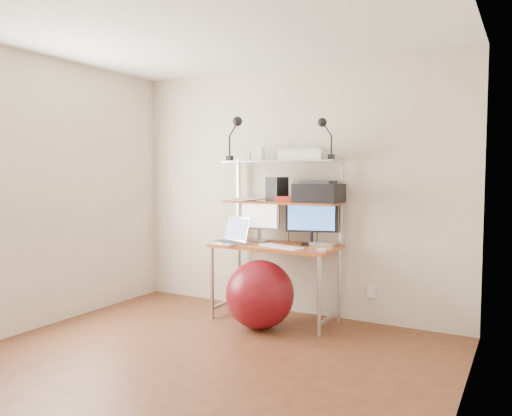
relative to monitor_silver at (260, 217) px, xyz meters
The scene contains 20 objects.
room 1.62m from the monitor_silver, 81.08° to the right, with size 3.60×3.60×3.60m.
computer_desk 0.26m from the monitor_silver, 17.77° to the right, with size 1.20×0.60×1.57m.
wall_outlet 1.31m from the monitor_silver, 10.45° to the left, with size 0.08×0.01×0.12m, color white.
monitor_silver is the anchor object (origin of this frame).
monitor_black 0.57m from the monitor_silver, ahead, with size 0.48×0.20×0.50m.
laptop 0.36m from the monitor_silver, 123.90° to the right, with size 0.45×0.41×0.32m.
keyboard 0.53m from the monitor_silver, 37.09° to the right, with size 0.47×0.13×0.01m, color white.
mouse 0.88m from the monitor_silver, 21.23° to the right, with size 0.08×0.05×0.02m, color white.
mac_mini 0.73m from the monitor_silver, ahead, with size 0.22×0.22×0.04m, color #BBBCC0.
phone 0.48m from the monitor_silver, 38.85° to the right, with size 0.07×0.12×0.01m, color black.
printer 0.69m from the monitor_silver, ahead, with size 0.45×0.32×0.21m.
nas_cube 0.34m from the monitor_silver, ahead, with size 0.16×0.16×0.24m, color black.
red_box 0.39m from the monitor_silver, 13.92° to the right, with size 0.20×0.13×0.05m, color red.
scanner 0.79m from the monitor_silver, ahead, with size 0.44×0.28×0.11m.
box_white 0.63m from the monitor_silver, 159.94° to the right, with size 0.11×0.09×0.13m, color white.
box_grey 0.61m from the monitor_silver, 163.76° to the left, with size 0.09×0.09×0.09m, color #2F2E31.
clip_lamp_left 0.91m from the monitor_silver, 152.57° to the right, with size 0.18×0.10×0.44m.
clip_lamp_right 1.11m from the monitor_silver, ahead, with size 0.15×0.08×0.38m.
exercise_ball 0.84m from the monitor_silver, 61.43° to the right, with size 0.63×0.63×0.63m, color maroon.
paper_stack 0.21m from the monitor_silver, behind, with size 0.35×0.41×0.02m.
Camera 1 is at (2.14, -2.83, 1.43)m, focal length 35.00 mm.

